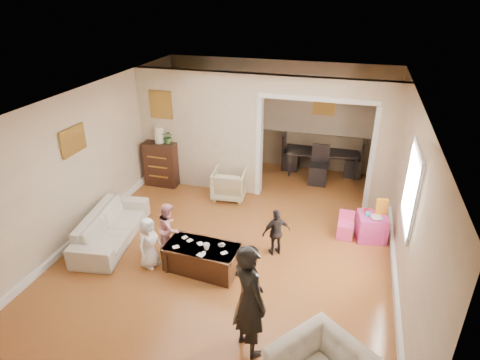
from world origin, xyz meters
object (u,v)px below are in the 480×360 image
(child_kneel_a, at_px, (149,243))
(child_kneel_b, at_px, (169,228))
(coffee_cup, at_px, (206,247))
(play_table, at_px, (371,227))
(armchair_back, at_px, (230,184))
(dining_table, at_px, (321,161))
(sofa, at_px, (111,227))
(dresser, at_px, (162,163))
(child_toddler, at_px, (276,232))
(coffee_table, at_px, (202,258))
(adult_person, at_px, (249,300))
(cyan_cup, at_px, (368,214))
(table_lamp, at_px, (159,135))

(child_kneel_a, distance_m, child_kneel_b, 0.48)
(coffee_cup, distance_m, play_table, 3.06)
(armchair_back, distance_m, child_kneel_b, 2.22)
(dining_table, bearing_deg, play_table, -74.21)
(sofa, xyz_separation_m, armchair_back, (1.53, 2.16, 0.04))
(dresser, distance_m, child_toddler, 3.61)
(play_table, height_order, dining_table, dining_table)
(sofa, bearing_deg, child_toddler, -90.36)
(child_kneel_b, distance_m, child_toddler, 1.81)
(sofa, xyz_separation_m, child_kneel_b, (1.15, -0.02, 0.19))
(dresser, relative_size, coffee_table, 0.87)
(child_toddler, bearing_deg, coffee_table, 1.04)
(dresser, relative_size, adult_person, 0.65)
(play_table, relative_size, dining_table, 0.29)
(coffee_table, distance_m, child_kneel_a, 0.89)
(sofa, bearing_deg, cyan_cup, -81.96)
(table_lamp, distance_m, play_table, 4.81)
(table_lamp, xyz_separation_m, coffee_table, (2.00, -2.69, -0.98))
(coffee_table, bearing_deg, dresser, 126.58)
(play_table, bearing_deg, sofa, -163.01)
(dresser, bearing_deg, play_table, -12.27)
(adult_person, bearing_deg, coffee_cup, -10.18)
(dresser, height_order, coffee_table, dresser)
(coffee_table, xyz_separation_m, child_kneel_a, (-0.85, -0.15, 0.22))
(coffee_table, relative_size, dining_table, 0.69)
(child_toddler, bearing_deg, child_kneel_a, -9.15)
(dresser, height_order, child_kneel_b, dresser)
(sofa, distance_m, coffee_cup, 2.00)
(dresser, relative_size, coffee_cup, 9.61)
(dining_table, relative_size, child_kneel_b, 1.81)
(table_lamp, relative_size, coffee_cup, 3.40)
(coffee_cup, relative_size, adult_person, 0.07)
(coffee_table, distance_m, child_toddler, 1.31)
(armchair_back, relative_size, dresser, 0.69)
(sofa, bearing_deg, coffee_cup, -109.56)
(armchair_back, distance_m, child_toddler, 2.21)
(coffee_table, height_order, cyan_cup, cyan_cup)
(armchair_back, height_order, play_table, armchair_back)
(play_table, bearing_deg, child_kneel_b, -157.27)
(table_lamp, xyz_separation_m, dining_table, (3.42, 1.67, -0.90))
(cyan_cup, distance_m, child_kneel_a, 3.81)
(cyan_cup, height_order, child_kneel_b, child_kneel_b)
(table_lamp, distance_m, child_kneel_a, 3.15)
(armchair_back, distance_m, dresser, 1.70)
(play_table, distance_m, child_toddler, 1.83)
(play_table, height_order, cyan_cup, cyan_cup)
(cyan_cup, distance_m, child_kneel_b, 3.48)
(dining_table, relative_size, adult_person, 1.08)
(adult_person, relative_size, child_kneel_a, 1.77)
(sofa, xyz_separation_m, coffee_table, (1.85, -0.32, -0.06))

